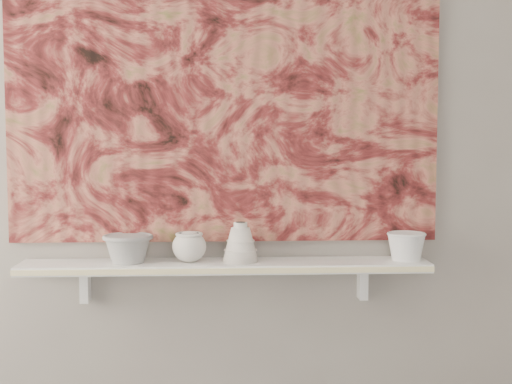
{
  "coord_description": "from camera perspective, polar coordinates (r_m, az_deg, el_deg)",
  "views": [
    {
      "loc": [
        -0.01,
        -0.91,
        1.37
      ],
      "look_at": [
        0.1,
        1.49,
        1.17
      ],
      "focal_mm": 50.0,
      "sensor_mm": 36.0,
      "label": 1
    }
  ],
  "objects": [
    {
      "name": "bracket_right",
      "position": [
        2.59,
        8.52,
        -7.14
      ],
      "size": [
        0.03,
        0.06,
        0.12
      ],
      "primitive_type": "cube",
      "color": "white",
      "rests_on": "wall_back"
    },
    {
      "name": "house_motif",
      "position": [
        2.53,
        7.72,
        1.56
      ],
      "size": [
        0.09,
        0.0,
        0.08
      ],
      "primitive_type": "cube",
      "color": "black",
      "rests_on": "painting"
    },
    {
      "name": "shelf",
      "position": [
        2.46,
        -2.48,
        -5.93
      ],
      "size": [
        1.4,
        0.18,
        0.03
      ],
      "primitive_type": "cube",
      "color": "white",
      "rests_on": "wall_back"
    },
    {
      "name": "wall_back",
      "position": [
        2.51,
        -2.53,
        4.26
      ],
      "size": [
        3.6,
        0.0,
        3.6
      ],
      "primitive_type": "plane",
      "rotation": [
        1.57,
        0.0,
        0.0
      ],
      "color": "gray",
      "rests_on": "floor"
    },
    {
      "name": "bowl_grey",
      "position": [
        2.47,
        -10.21,
        -4.44
      ],
      "size": [
        0.18,
        0.18,
        0.1
      ],
      "primitive_type": null,
      "rotation": [
        0.0,
        0.0,
        0.04
      ],
      "color": "#969693",
      "rests_on": "shelf"
    },
    {
      "name": "painting",
      "position": [
        2.51,
        -2.54,
        8.61
      ],
      "size": [
        1.5,
        0.02,
        1.1
      ],
      "primitive_type": "cube",
      "color": "maroon",
      "rests_on": "wall_back"
    },
    {
      "name": "shelf_stripe",
      "position": [
        2.37,
        -2.46,
        -6.35
      ],
      "size": [
        1.4,
        0.01,
        0.02
      ],
      "primitive_type": "cube",
      "color": "beige",
      "rests_on": "shelf"
    },
    {
      "name": "bowl_white",
      "position": [
        2.53,
        11.93,
        -4.26
      ],
      "size": [
        0.18,
        0.18,
        0.1
      ],
      "primitive_type": null,
      "rotation": [
        0.0,
        0.0,
        0.38
      ],
      "color": "white",
      "rests_on": "shelf"
    },
    {
      "name": "bell_vessel",
      "position": [
        2.45,
        -1.25,
        -4.01
      ],
      "size": [
        0.15,
        0.15,
        0.14
      ],
      "primitive_type": null,
      "rotation": [
        0.0,
        0.0,
        -0.19
      ],
      "color": "silver",
      "rests_on": "shelf"
    },
    {
      "name": "cup_cream",
      "position": [
        2.45,
        -5.36,
        -4.38
      ],
      "size": [
        0.14,
        0.14,
        0.11
      ],
      "primitive_type": null,
      "rotation": [
        0.0,
        0.0,
        0.19
      ],
      "color": "silver",
      "rests_on": "shelf"
    },
    {
      "name": "bracket_left",
      "position": [
        2.58,
        -13.51,
        -7.25
      ],
      "size": [
        0.03,
        0.06,
        0.12
      ],
      "primitive_type": "cube",
      "color": "white",
      "rests_on": "wall_back"
    }
  ]
}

